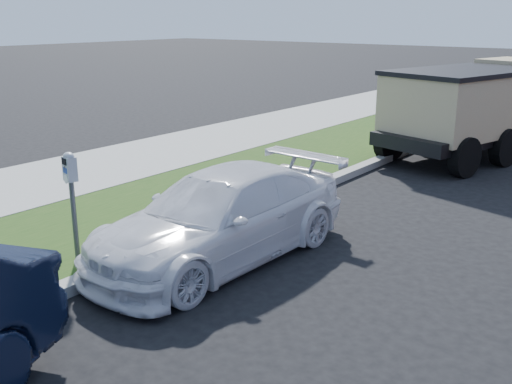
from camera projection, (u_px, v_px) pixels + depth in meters
The scene contains 5 objects.
ground at pixel (299, 316), 6.86m from camera, with size 120.00×120.00×0.00m, color black.
streetside at pixel (118, 189), 11.62m from camera, with size 6.12×50.00×0.15m.
parking_meter at pixel (71, 183), 7.83m from camera, with size 0.23×0.17×1.48m.
white_wagon at pixel (221, 217), 8.33m from camera, with size 1.73×4.26×1.24m, color white.
dump_truck at pixel (486, 104), 14.48m from camera, with size 3.41×5.98×2.21m.
Camera 1 is at (3.38, -5.18, 3.32)m, focal length 42.00 mm.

